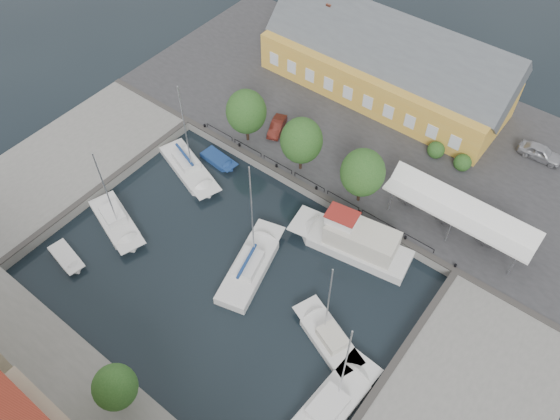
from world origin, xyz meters
name	(u,v)px	position (x,y,z in m)	size (l,w,h in m)	color
ground	(240,260)	(0.00, 0.00, 0.00)	(140.00, 140.00, 0.00)	black
north_quay	(373,123)	(0.00, 23.00, 0.50)	(56.00, 26.00, 1.00)	#2D2D30
west_quay	(67,164)	(-22.00, -2.00, 0.50)	(12.00, 24.00, 1.00)	slate
quay_edge_fittings	(272,221)	(0.02, 4.75, 1.06)	(56.00, 24.72, 0.40)	#383533
warehouse	(382,62)	(-2.60, 28.36, 4.43)	(28.56, 14.00, 9.55)	gold
tent_canopy	(461,210)	(14.00, 14.50, 3.68)	(14.00, 4.00, 2.83)	white
quay_trees	(301,141)	(-2.00, 12.00, 4.88)	(18.20, 4.20, 6.30)	black
car_silver	(541,152)	(16.76, 28.44, 1.77)	(1.81, 4.49, 1.53)	#AAABB2
car_red	(277,126)	(-7.40, 15.05, 1.61)	(1.29, 3.69, 1.22)	#4E1711
center_sailboat	(250,267)	(1.40, -0.19, 0.36)	(5.15, 9.82, 13.00)	silver
trawler	(355,243)	(7.54, 7.44, 1.02)	(11.97, 5.20, 5.00)	silver
east_boat_b	(329,340)	(11.01, -1.63, 0.26)	(7.75, 4.99, 10.32)	silver
east_boat_c	(330,407)	(14.16, -6.15, 0.26)	(3.56, 9.51, 11.78)	silver
west_boat_a	(189,169)	(-11.53, 5.37, 0.27)	(9.47, 5.42, 12.14)	silver
west_boat_c	(117,223)	(-12.09, -4.07, 0.26)	(8.28, 4.88, 10.85)	silver
launch_sw	(67,258)	(-12.65, -9.59, 0.09)	(4.48, 2.31, 0.98)	silver
launch_nw	(219,161)	(-10.04, 8.32, 0.09)	(4.44, 2.10, 0.88)	navy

